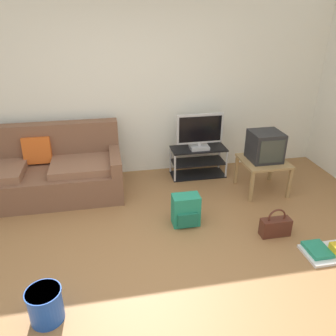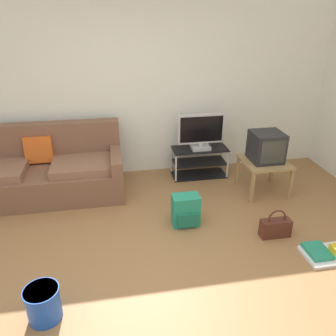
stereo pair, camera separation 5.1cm
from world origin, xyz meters
name	(u,v)px [view 1 (the left image)]	position (x,y,z in m)	size (l,w,h in m)	color
ground_plane	(156,282)	(0.00, 0.00, -0.01)	(9.00, 9.80, 0.02)	olive
wall_back	(127,84)	(0.00, 2.45, 1.35)	(9.00, 0.10, 2.70)	silver
couch	(40,173)	(-1.26, 1.91, 0.33)	(2.14, 0.89, 0.92)	brown
tv_stand	(198,162)	(0.98, 2.08, 0.22)	(0.81, 0.36, 0.44)	black
flat_tv	(200,132)	(0.98, 2.06, 0.70)	(0.68, 0.22, 0.53)	#B2B2B7
side_table	(263,164)	(1.72, 1.45, 0.40)	(0.59, 0.59, 0.46)	#9E7A4C
crt_tv	(265,146)	(1.72, 1.47, 0.66)	(0.40, 0.40, 0.39)	#232326
backpack	(186,210)	(0.49, 0.86, 0.18)	(0.32, 0.27, 0.38)	#238466
handbag	(275,226)	(1.43, 0.45, 0.11)	(0.34, 0.13, 0.34)	#4C2319
cleaning_bucket	(45,304)	(-0.93, -0.25, 0.16)	(0.29, 0.29, 0.30)	blue
floor_tray	(327,251)	(1.80, 0.04, 0.04)	(0.49, 0.35, 0.14)	silver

